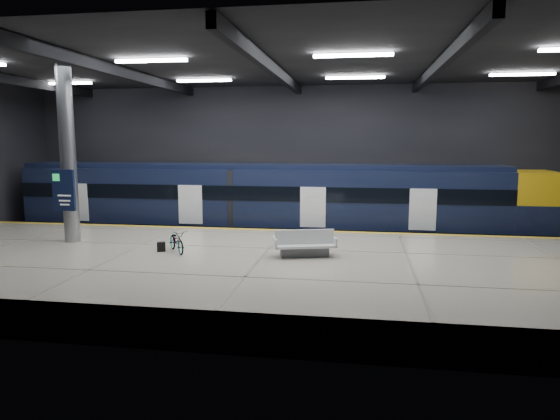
# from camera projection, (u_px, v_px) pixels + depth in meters

# --- Properties ---
(ground) EXTENTS (30.00, 30.00, 0.00)m
(ground) POSITION_uv_depth(u_px,v_px,m) (274.00, 270.00, 19.85)
(ground) COLOR black
(ground) RESTS_ON ground
(room_shell) EXTENTS (30.10, 16.10, 8.05)m
(room_shell) POSITION_uv_depth(u_px,v_px,m) (273.00, 124.00, 19.06)
(room_shell) COLOR black
(room_shell) RESTS_ON ground
(platform) EXTENTS (30.00, 11.00, 1.10)m
(platform) POSITION_uv_depth(u_px,v_px,m) (261.00, 273.00, 17.33)
(platform) COLOR #B9AE9D
(platform) RESTS_ON ground
(safety_strip) EXTENTS (30.00, 0.40, 0.01)m
(safety_strip) POSITION_uv_depth(u_px,v_px,m) (284.00, 230.00, 22.38)
(safety_strip) COLOR gold
(safety_strip) RESTS_ON platform
(rails) EXTENTS (30.00, 1.52, 0.16)m
(rails) POSITION_uv_depth(u_px,v_px,m) (292.00, 241.00, 25.22)
(rails) COLOR gray
(rails) RESTS_ON ground
(train) EXTENTS (29.40, 2.84, 3.79)m
(train) POSITION_uv_depth(u_px,v_px,m) (292.00, 202.00, 24.94)
(train) COLOR black
(train) RESTS_ON ground
(bench) EXTENTS (2.30, 1.43, 0.95)m
(bench) POSITION_uv_depth(u_px,v_px,m) (304.00, 247.00, 17.37)
(bench) COLOR #595B60
(bench) RESTS_ON platform
(bicycle) EXTENTS (1.37, 1.57, 0.82)m
(bicycle) POSITION_uv_depth(u_px,v_px,m) (177.00, 241.00, 18.02)
(bicycle) COLOR #99999E
(bicycle) RESTS_ON platform
(pannier_bag) EXTENTS (0.35, 0.28, 0.35)m
(pannier_bag) POSITION_uv_depth(u_px,v_px,m) (161.00, 247.00, 18.14)
(pannier_bag) COLOR black
(pannier_bag) RESTS_ON platform
(info_column) EXTENTS (0.90, 0.78, 6.90)m
(info_column) POSITION_uv_depth(u_px,v_px,m) (68.00, 157.00, 19.48)
(info_column) COLOR #9EA0A5
(info_column) RESTS_ON platform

